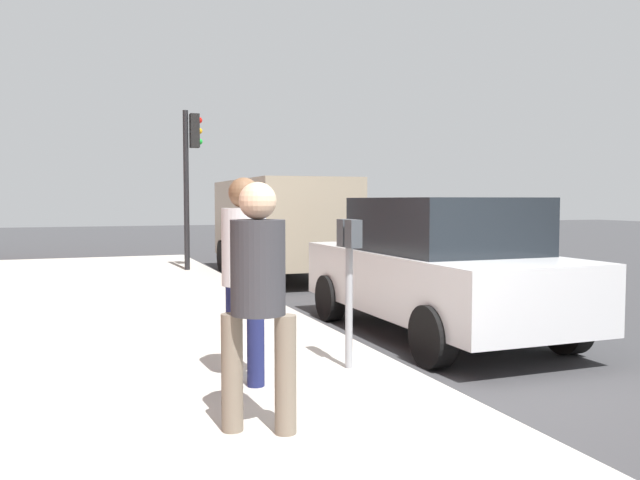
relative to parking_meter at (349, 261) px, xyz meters
name	(u,v)px	position (x,y,z in m)	size (l,w,h in m)	color
ground_plane	(427,392)	(-0.52, -0.55, -1.17)	(80.00, 80.00, 0.00)	#38383A
sidewalk_slab	(74,424)	(-0.52, 2.45, -1.09)	(28.00, 6.00, 0.15)	#B7B2A8
parking_meter	(349,261)	(0.00, 0.00, 0.00)	(0.36, 0.12, 1.41)	gray
pedestrian_at_meter	(244,261)	(-0.09, 1.03, 0.04)	(0.53, 0.39, 1.79)	#191E4C
pedestrian_bystander	(258,287)	(-1.36, 1.26, -0.01)	(0.37, 0.48, 1.71)	#726656
parked_sedan_near	(437,267)	(1.60, -1.90, -0.27)	(4.41, 1.99, 1.77)	silver
parked_van_far	(280,222)	(8.38, -1.90, 0.09)	(5.25, 2.22, 2.18)	gray
traffic_signal	(191,163)	(9.33, -0.08, 1.41)	(0.24, 0.44, 3.60)	black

